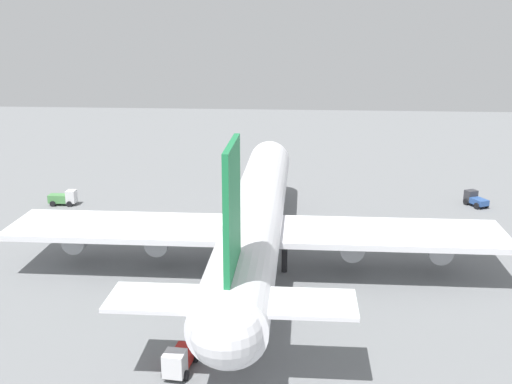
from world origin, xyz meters
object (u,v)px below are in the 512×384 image
fuel_truck (475,199)px  catering_truck (179,360)px  cargo_airplane (256,216)px  cargo_loader (64,198)px  safety_cone_nose (277,194)px

fuel_truck → catering_truck: catering_truck is taller
cargo_airplane → cargo_loader: (22.32, 33.20, -4.88)m
cargo_airplane → catering_truck: 26.76m
catering_truck → cargo_airplane: bearing=-10.3°
cargo_airplane → catering_truck: cargo_airplane is taller
catering_truck → safety_cone_nose: size_ratio=7.85×
catering_truck → fuel_truck: bearing=-36.0°
cargo_airplane → catering_truck: size_ratio=13.37×
fuel_truck → safety_cone_nose: fuel_truck is taller
cargo_airplane → fuel_truck: bearing=-51.3°
fuel_truck → cargo_loader: cargo_loader is taller
fuel_truck → cargo_loader: 67.07m
catering_truck → safety_cone_nose: 56.37m
cargo_airplane → fuel_truck: 43.48m
cargo_loader → safety_cone_nose: bearing=-77.2°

